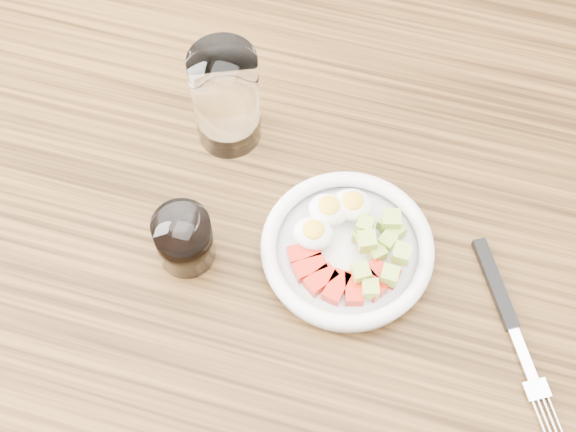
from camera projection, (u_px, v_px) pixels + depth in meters
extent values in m
plane|color=brown|center=(291.00, 408.00, 1.59)|extent=(4.00, 4.00, 0.00)
cube|color=brown|center=(10.00, 87.00, 1.50)|extent=(0.07, 0.07, 0.73)
cube|color=brown|center=(294.00, 246.00, 0.92)|extent=(1.50, 0.90, 0.04)
cylinder|color=white|center=(347.00, 253.00, 0.89)|extent=(0.18, 0.18, 0.01)
torus|color=white|center=(347.00, 247.00, 0.88)|extent=(0.19, 0.19, 0.02)
cube|color=red|center=(304.00, 253.00, 0.88)|extent=(0.04, 0.03, 0.02)
cube|color=red|center=(310.00, 268.00, 0.87)|extent=(0.04, 0.04, 0.02)
cube|color=red|center=(321.00, 280.00, 0.86)|extent=(0.04, 0.04, 0.02)
cube|color=red|center=(337.00, 287.00, 0.86)|extent=(0.03, 0.04, 0.02)
cube|color=red|center=(354.00, 288.00, 0.86)|extent=(0.03, 0.04, 0.02)
cube|color=red|center=(370.00, 284.00, 0.86)|extent=(0.04, 0.04, 0.02)
cube|color=red|center=(383.00, 274.00, 0.87)|extent=(0.04, 0.03, 0.02)
ellipsoid|color=white|center=(329.00, 210.00, 0.89)|extent=(0.05, 0.04, 0.03)
ellipsoid|color=yellow|center=(329.00, 205.00, 0.88)|extent=(0.02, 0.02, 0.01)
ellipsoid|color=white|center=(352.00, 205.00, 0.89)|extent=(0.05, 0.04, 0.03)
ellipsoid|color=yellow|center=(353.00, 200.00, 0.89)|extent=(0.02, 0.02, 0.01)
ellipsoid|color=white|center=(313.00, 234.00, 0.88)|extent=(0.05, 0.04, 0.03)
ellipsoid|color=yellow|center=(314.00, 230.00, 0.87)|extent=(0.02, 0.02, 0.01)
cube|color=#B8CD4F|center=(387.00, 223.00, 0.89)|extent=(0.02, 0.02, 0.02)
cube|color=#B8CD4F|center=(390.00, 275.00, 0.85)|extent=(0.02, 0.02, 0.02)
cube|color=#B8CD4F|center=(362.00, 236.00, 0.89)|extent=(0.02, 0.02, 0.02)
cube|color=#B8CD4F|center=(391.00, 220.00, 0.88)|extent=(0.02, 0.02, 0.02)
cube|color=#B8CD4F|center=(377.00, 252.00, 0.87)|extent=(0.02, 0.02, 0.02)
cube|color=#B8CD4F|center=(365.00, 225.00, 0.88)|extent=(0.02, 0.02, 0.02)
cube|color=#B8CD4F|center=(364.00, 229.00, 0.88)|extent=(0.02, 0.02, 0.02)
cube|color=#B8CD4F|center=(361.00, 273.00, 0.85)|extent=(0.02, 0.02, 0.02)
cube|color=#B8CD4F|center=(402.00, 254.00, 0.85)|extent=(0.02, 0.02, 0.02)
cube|color=#B8CD4F|center=(367.00, 241.00, 0.86)|extent=(0.03, 0.03, 0.02)
cube|color=#B8CD4F|center=(394.00, 231.00, 0.88)|extent=(0.03, 0.03, 0.02)
cube|color=#B8CD4F|center=(387.00, 242.00, 0.87)|extent=(0.02, 0.02, 0.02)
cube|color=#B8CD4F|center=(370.00, 289.00, 0.85)|extent=(0.02, 0.02, 0.02)
cube|color=#B8CD4F|center=(401.00, 252.00, 0.86)|extent=(0.02, 0.02, 0.02)
cube|color=black|center=(495.00, 284.00, 0.88)|extent=(0.07, 0.10, 0.01)
cube|color=silver|center=(524.00, 356.00, 0.84)|extent=(0.04, 0.06, 0.00)
cube|color=silver|center=(537.00, 390.00, 0.82)|extent=(0.03, 0.03, 0.00)
cylinder|color=silver|center=(540.00, 420.00, 0.81)|extent=(0.02, 0.03, 0.00)
cylinder|color=silver|center=(545.00, 418.00, 0.81)|extent=(0.02, 0.03, 0.00)
cylinder|color=silver|center=(550.00, 417.00, 0.81)|extent=(0.02, 0.03, 0.00)
cylinder|color=silver|center=(556.00, 416.00, 0.81)|extent=(0.02, 0.03, 0.00)
cylinder|color=white|center=(226.00, 99.00, 0.91)|extent=(0.08, 0.08, 0.14)
cylinder|color=white|center=(184.00, 239.00, 0.87)|extent=(0.06, 0.06, 0.07)
cylinder|color=black|center=(184.00, 240.00, 0.87)|extent=(0.06, 0.06, 0.06)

